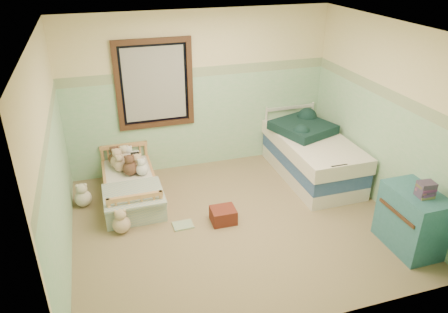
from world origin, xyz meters
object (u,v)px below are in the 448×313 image
object	(u,v)px
twin_bed_frame	(311,170)
toddler_bed_frame	(131,192)
floor_book	(183,225)
plush_floor_tan	(122,224)
red_pillow	(223,215)
plush_floor_cream	(83,198)
dresser	(412,220)

from	to	relation	value
twin_bed_frame	toddler_bed_frame	bearing A→B (deg)	175.80
toddler_bed_frame	floor_book	world-z (taller)	toddler_bed_frame
plush_floor_tan	red_pillow	world-z (taller)	plush_floor_tan
plush_floor_cream	red_pillow	size ratio (longest dim) A/B	0.74
plush_floor_cream	twin_bed_frame	bearing A→B (deg)	-3.01
plush_floor_cream	red_pillow	world-z (taller)	plush_floor_cream
toddler_bed_frame	dresser	xyz separation A→B (m)	(3.10, -2.14, 0.29)
red_pillow	dresser	bearing A→B (deg)	-29.91
toddler_bed_frame	plush_floor_tan	bearing A→B (deg)	-104.40
dresser	toddler_bed_frame	bearing A→B (deg)	145.45
plush_floor_cream	floor_book	bearing A→B (deg)	-36.11
red_pillow	floor_book	world-z (taller)	red_pillow
toddler_bed_frame	plush_floor_tan	world-z (taller)	plush_floor_tan
toddler_bed_frame	red_pillow	xyz separation A→B (m)	(1.10, -0.99, 0.01)
plush_floor_tan	dresser	world-z (taller)	dresser
plush_floor_cream	red_pillow	distance (m)	2.02
plush_floor_cream	floor_book	distance (m)	1.53
plush_floor_cream	floor_book	size ratio (longest dim) A/B	0.92
toddler_bed_frame	plush_floor_tan	xyz separation A→B (m)	(-0.21, -0.81, 0.02)
floor_book	red_pillow	bearing A→B (deg)	-7.71
twin_bed_frame	red_pillow	xyz separation A→B (m)	(-1.70, -0.78, -0.01)
plush_floor_tan	floor_book	xyz separation A→B (m)	(0.77, -0.11, -0.10)
toddler_bed_frame	dresser	distance (m)	3.78
toddler_bed_frame	dresser	world-z (taller)	dresser
plush_floor_tan	twin_bed_frame	bearing A→B (deg)	11.40
dresser	twin_bed_frame	bearing A→B (deg)	98.82
plush_floor_tan	red_pillow	distance (m)	1.32
red_pillow	floor_book	xyz separation A→B (m)	(-0.54, 0.06, -0.09)
plush_floor_tan	dresser	size ratio (longest dim) A/B	0.30
twin_bed_frame	red_pillow	distance (m)	1.87
twin_bed_frame	floor_book	world-z (taller)	twin_bed_frame
plush_floor_tan	toddler_bed_frame	bearing A→B (deg)	75.60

